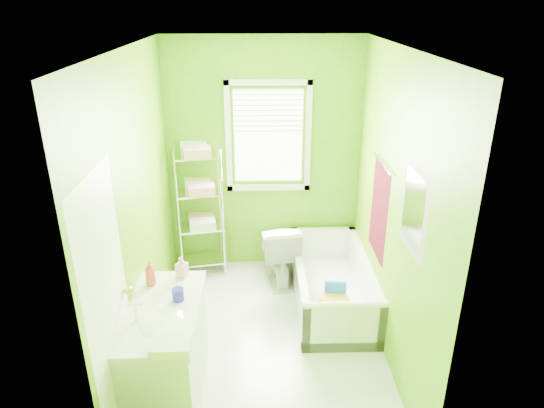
{
  "coord_description": "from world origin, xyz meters",
  "views": [
    {
      "loc": [
        -0.06,
        -3.65,
        2.94
      ],
      "look_at": [
        0.06,
        0.25,
        1.27
      ],
      "focal_mm": 32.0,
      "sensor_mm": 36.0,
      "label": 1
    }
  ],
  "objects_px": {
    "vanity": "(166,350)",
    "wire_shelf_unit": "(201,197)",
    "bathtub": "(331,289)",
    "toilet": "(278,250)"
  },
  "relations": [
    {
      "from": "vanity",
      "to": "wire_shelf_unit",
      "type": "relative_size",
      "value": 0.73
    },
    {
      "from": "vanity",
      "to": "wire_shelf_unit",
      "type": "height_order",
      "value": "wire_shelf_unit"
    },
    {
      "from": "bathtub",
      "to": "wire_shelf_unit",
      "type": "bearing_deg",
      "value": 152.7
    },
    {
      "from": "vanity",
      "to": "toilet",
      "type": "bearing_deg",
      "value": 60.91
    },
    {
      "from": "toilet",
      "to": "wire_shelf_unit",
      "type": "relative_size",
      "value": 0.49
    },
    {
      "from": "bathtub",
      "to": "wire_shelf_unit",
      "type": "distance_m",
      "value": 1.72
    },
    {
      "from": "bathtub",
      "to": "vanity",
      "type": "relative_size",
      "value": 1.46
    },
    {
      "from": "bathtub",
      "to": "toilet",
      "type": "bearing_deg",
      "value": 138.7
    },
    {
      "from": "vanity",
      "to": "wire_shelf_unit",
      "type": "bearing_deg",
      "value": 87.31
    },
    {
      "from": "wire_shelf_unit",
      "to": "vanity",
      "type": "bearing_deg",
      "value": -92.69
    }
  ]
}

